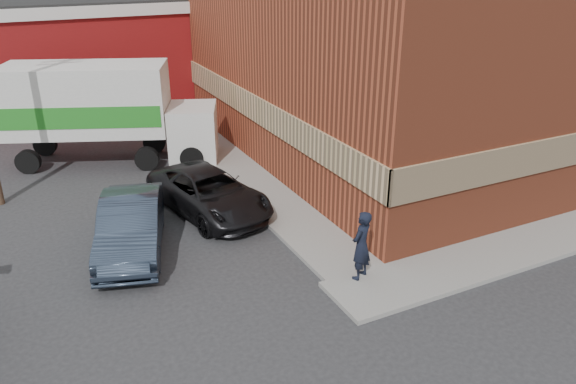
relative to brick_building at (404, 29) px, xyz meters
name	(u,v)px	position (x,y,z in m)	size (l,w,h in m)	color
ground	(336,281)	(-8.50, -9.00, -4.68)	(90.00, 90.00, 0.00)	#28282B
brick_building	(404,29)	(0.00, 0.00, 0.00)	(14.25, 18.25, 9.36)	#984027
sidewalk_south	(570,233)	(-1.00, -9.90, -4.62)	(16.00, 1.80, 0.12)	gray
sidewalk_west	(230,163)	(-7.90, 0.00, -4.62)	(1.80, 18.00, 0.12)	gray
warehouse	(17,60)	(-14.50, 11.00, -1.87)	(16.30, 8.30, 5.60)	maroon
man	(361,245)	(-7.95, -9.25, -3.65)	(0.66, 0.44, 1.82)	black
sedan	(131,225)	(-12.73, -5.05, -3.93)	(1.60, 4.58, 1.51)	#2B3748
suv_a	(209,193)	(-10.00, -3.68, -4.01)	(2.24, 4.85, 1.35)	black
box_truck	(108,107)	(-11.84, 2.38, -2.48)	(8.05, 5.05, 3.83)	white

